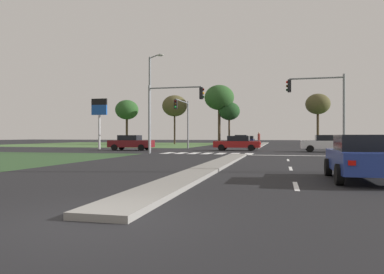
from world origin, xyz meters
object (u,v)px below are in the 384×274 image
(treeline_fifth, at_px, (318,104))
(traffic_signal_near_left, at_px, (169,106))
(street_lamp_second, at_px, (151,99))
(treeline_fourth, at_px, (229,111))
(car_blue_fourth, at_px, (363,157))
(traffic_signal_near_right, at_px, (323,100))
(car_maroon_sixth, at_px, (131,143))
(car_navy_second, at_px, (249,140))
(pedestrian_at_median, at_px, (259,138))
(fuel_price_totem, at_px, (99,112))
(treeline_near, at_px, (127,110))
(car_white_fifth, at_px, (326,143))
(traffic_signal_far_left, at_px, (183,114))
(treeline_third, at_px, (219,98))
(treeline_second, at_px, (175,106))
(car_silver_third, at_px, (241,141))
(car_red_seventh, at_px, (237,143))

(treeline_fifth, bearing_deg, traffic_signal_near_left, -111.21)
(street_lamp_second, relative_size, treeline_fourth, 1.13)
(car_blue_fourth, height_order, traffic_signal_near_right, traffic_signal_near_right)
(car_maroon_sixth, bearing_deg, car_navy_second, 162.76)
(pedestrian_at_median, bearing_deg, fuel_price_totem, 147.93)
(treeline_near, bearing_deg, treeline_fourth, 3.82)
(fuel_price_totem, bearing_deg, car_white_fifth, -3.96)
(traffic_signal_near_right, relative_size, fuel_price_totem, 1.08)
(traffic_signal_far_left, bearing_deg, fuel_price_totem, -162.68)
(street_lamp_second, relative_size, treeline_fifth, 0.94)
(car_maroon_sixth, relative_size, treeline_fifth, 0.51)
(car_white_fifth, bearing_deg, street_lamp_second, 108.91)
(street_lamp_second, xyz_separation_m, treeline_fifth, (17.42, 37.87, 2.30))
(car_navy_second, distance_m, treeline_third, 9.10)
(treeline_second, bearing_deg, treeline_third, 1.66)
(car_maroon_sixth, distance_m, treeline_second, 29.93)
(car_navy_second, height_order, traffic_signal_near_left, traffic_signal_near_left)
(treeline_near, xyz_separation_m, treeline_fifth, (34.08, 4.84, 0.77))
(car_white_fifth, height_order, pedestrian_at_median, pedestrian_at_median)
(treeline_fourth, bearing_deg, street_lamp_second, -93.69)
(street_lamp_second, height_order, treeline_near, street_lamp_second)
(traffic_signal_near_right, relative_size, traffic_signal_near_left, 1.07)
(traffic_signal_near_right, height_order, treeline_fifth, treeline_fifth)
(traffic_signal_far_left, distance_m, treeline_third, 24.64)
(traffic_signal_far_left, height_order, treeline_second, treeline_second)
(car_white_fifth, height_order, treeline_second, treeline_second)
(car_silver_third, bearing_deg, traffic_signal_near_right, 110.72)
(car_red_seventh, height_order, traffic_signal_near_left, traffic_signal_near_left)
(pedestrian_at_median, relative_size, treeline_near, 0.22)
(traffic_signal_far_left, bearing_deg, car_red_seventh, -24.76)
(car_red_seventh, bearing_deg, car_white_fifth, -99.99)
(car_maroon_sixth, distance_m, car_red_seventh, 10.85)
(treeline_fourth, bearing_deg, car_maroon_sixth, -101.46)
(traffic_signal_near_right, relative_size, treeline_second, 0.69)
(car_maroon_sixth, relative_size, street_lamp_second, 0.54)
(car_red_seventh, height_order, treeline_fourth, treeline_fourth)
(treeline_second, bearing_deg, pedestrian_at_median, -42.70)
(street_lamp_second, distance_m, treeline_fifth, 41.75)
(car_navy_second, height_order, pedestrian_at_median, pedestrian_at_median)
(car_blue_fourth, relative_size, traffic_signal_near_right, 0.70)
(car_red_seventh, height_order, pedestrian_at_median, pedestrian_at_median)
(fuel_price_totem, height_order, treeline_fourth, treeline_fourth)
(street_lamp_second, bearing_deg, pedestrian_at_median, 66.45)
(car_silver_third, distance_m, treeline_fourth, 14.93)
(car_white_fifth, bearing_deg, fuel_price_totem, 86.04)
(car_silver_third, xyz_separation_m, treeline_fourth, (-3.54, 13.61, 5.01))
(treeline_fifth, bearing_deg, treeline_fourth, -166.75)
(car_blue_fourth, height_order, fuel_price_totem, fuel_price_totem)
(car_blue_fourth, distance_m, traffic_signal_far_left, 30.42)
(traffic_signal_near_left, relative_size, treeline_third, 0.54)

